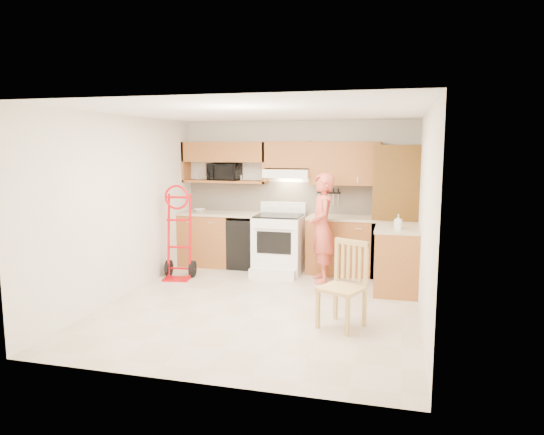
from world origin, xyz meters
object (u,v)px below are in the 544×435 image
at_px(hand_truck, 178,237).
at_px(range, 278,239).
at_px(dining_chair, 342,285).
at_px(microwave, 225,172).
at_px(person, 322,228).

bearing_deg(hand_truck, range, 18.75).
bearing_deg(dining_chair, range, 144.50).
bearing_deg(microwave, hand_truck, -105.36).
xyz_separation_m(microwave, hand_truck, (-0.39, -1.13, -0.97)).
relative_size(microwave, hand_truck, 0.40).
bearing_deg(range, dining_chair, -59.66).
relative_size(person, hand_truck, 1.26).
distance_m(range, hand_truck, 1.62).
distance_m(person, dining_chair, 1.99).
bearing_deg(dining_chair, hand_truck, 175.35).
bearing_deg(range, hand_truck, -154.07).
xyz_separation_m(person, hand_truck, (-2.22, -0.38, -0.17)).
bearing_deg(microwave, dining_chair, -44.53).
bearing_deg(person, range, -130.13).
bearing_deg(dining_chair, microwave, 155.97).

